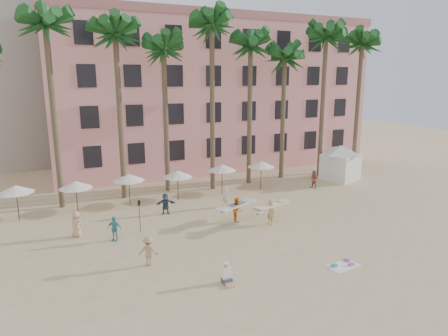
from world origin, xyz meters
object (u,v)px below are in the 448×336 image
at_px(pink_hotel, 207,95).
at_px(carrier_white, 237,208).
at_px(cabana, 341,159).
at_px(carrier_yellow, 271,210).

xyz_separation_m(pink_hotel, carrier_white, (-5.65, -20.04, -7.07)).
bearing_deg(cabana, pink_hotel, 123.40).
bearing_deg(carrier_white, cabana, 23.79).
relative_size(cabana, carrier_yellow, 1.80).
bearing_deg(carrier_white, carrier_yellow, -37.96).
xyz_separation_m(cabana, carrier_yellow, (-12.71, -7.93, -1.01)).
distance_m(pink_hotel, carrier_white, 21.99).
distance_m(cabana, carrier_yellow, 15.02).
relative_size(pink_hotel, carrier_white, 11.39).
distance_m(pink_hotel, cabana, 17.33).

